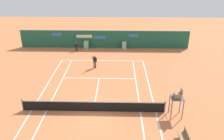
# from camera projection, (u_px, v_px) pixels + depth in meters

# --- Properties ---
(ground_plane) EXTENTS (80.00, 80.00, 0.01)m
(ground_plane) POSITION_uv_depth(u_px,v_px,m) (94.00, 107.00, 20.51)
(ground_plane) COLOR #C67042
(tennis_net) EXTENTS (12.10, 0.10, 1.07)m
(tennis_net) POSITION_uv_depth(u_px,v_px,m) (93.00, 106.00, 19.78)
(tennis_net) COLOR #4C4C51
(tennis_net) RESTS_ON ground_plane
(sponsor_back_wall) EXTENTS (25.00, 1.02, 2.62)m
(sponsor_back_wall) POSITION_uv_depth(u_px,v_px,m) (104.00, 40.00, 34.97)
(sponsor_back_wall) COLOR #1E5642
(sponsor_back_wall) RESTS_ON ground_plane
(umpire_chair) EXTENTS (1.00, 1.00, 2.53)m
(umpire_chair) POSITION_uv_depth(u_px,v_px,m) (177.00, 97.00, 18.71)
(umpire_chair) COLOR #47474C
(umpire_chair) RESTS_ON ground_plane
(player_bench) EXTENTS (0.54, 1.28, 0.88)m
(player_bench) POSITION_uv_depth(u_px,v_px,m) (184.00, 136.00, 16.34)
(player_bench) COLOR #38383D
(player_bench) RESTS_ON ground_plane
(player_on_baseline) EXTENTS (0.60, 0.68, 1.81)m
(player_on_baseline) POSITION_uv_depth(u_px,v_px,m) (95.00, 61.00, 28.09)
(player_on_baseline) COLOR black
(player_on_baseline) RESTS_ON ground_plane
(ball_kid_centre_post) EXTENTS (0.44, 0.19, 1.31)m
(ball_kid_centre_post) POSITION_uv_depth(u_px,v_px,m) (76.00, 46.00, 33.78)
(ball_kid_centre_post) COLOR black
(ball_kid_centre_post) RESTS_ON ground_plane
(tennis_ball_near_service_line) EXTENTS (0.07, 0.07, 0.07)m
(tennis_ball_near_service_line) POSITION_uv_depth(u_px,v_px,m) (137.00, 79.00, 25.63)
(tennis_ball_near_service_line) COLOR #CCE033
(tennis_ball_near_service_line) RESTS_ON ground_plane
(tennis_ball_mid_court) EXTENTS (0.07, 0.07, 0.07)m
(tennis_ball_mid_court) POSITION_uv_depth(u_px,v_px,m) (98.00, 65.00, 29.24)
(tennis_ball_mid_court) COLOR #CCE033
(tennis_ball_mid_court) RESTS_ON ground_plane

